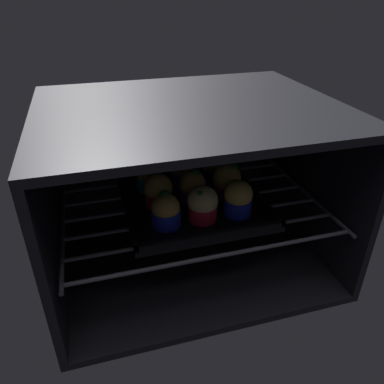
{
  "coord_description": "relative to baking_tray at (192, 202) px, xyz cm",
  "views": [
    {
      "loc": [
        -19.06,
        -45.87,
        56.77
      ],
      "look_at": [
        0.0,
        20.46,
        17.18
      ],
      "focal_mm": 34.97,
      "sensor_mm": 36.0,
      "label": 1
    }
  ],
  "objects": [
    {
      "name": "muffin_row2_col2",
      "position": [
        7.35,
        7.56,
        3.88
      ],
      "size": [
        5.63,
        5.63,
        7.43
      ],
      "color": "#1928B7",
      "rests_on": "baking_tray"
    },
    {
      "name": "muffin_row2_col0",
      "position": [
        -7.86,
        7.52,
        3.65
      ],
      "size": [
        5.63,
        5.63,
        6.86
      ],
      "color": "#0C8C84",
      "rests_on": "baking_tray"
    },
    {
      "name": "muffin_row0_col0",
      "position": [
        -7.33,
        -7.51,
        3.63
      ],
      "size": [
        5.63,
        5.63,
        7.23
      ],
      "color": "#1928B7",
      "rests_on": "baking_tray"
    },
    {
      "name": "muffin_row2_col1",
      "position": [
        0.1,
        7.77,
        3.57
      ],
      "size": [
        5.63,
        5.63,
        6.61
      ],
      "color": "#7A238C",
      "rests_on": "baking_tray"
    },
    {
      "name": "muffin_row0_col1",
      "position": [
        0.12,
        -7.57,
        3.98
      ],
      "size": [
        6.02,
        6.02,
        7.23
      ],
      "color": "red",
      "rests_on": "baking_tray"
    },
    {
      "name": "muffin_row1_col0",
      "position": [
        -7.23,
        0.03,
        3.87
      ],
      "size": [
        6.02,
        6.02,
        7.19
      ],
      "color": "red",
      "rests_on": "baking_tray"
    },
    {
      "name": "muffin_row1_col2",
      "position": [
        7.72,
        -0.32,
        4.2
      ],
      "size": [
        6.19,
        6.19,
        7.71
      ],
      "color": "#7A238C",
      "rests_on": "baking_tray"
    },
    {
      "name": "baking_tray",
      "position": [
        0.0,
        0.0,
        0.0
      ],
      "size": [
        29.09,
        29.09,
        2.2
      ],
      "color": "black",
      "rests_on": "oven_rack"
    },
    {
      "name": "oven_rack",
      "position": [
        0.0,
        1.54,
        -1.09
      ],
      "size": [
        54.8,
        42.0,
        0.8
      ],
      "color": "#51515B",
      "rests_on": "oven_cavity"
    },
    {
      "name": "muffin_row0_col2",
      "position": [
        7.41,
        -7.4,
        4.07
      ],
      "size": [
        5.74,
        5.74,
        7.37
      ],
      "color": "#1928B7",
      "rests_on": "baking_tray"
    },
    {
      "name": "oven_cavity",
      "position": [
        0.0,
        5.79,
        2.31
      ],
      "size": [
        59.0,
        47.0,
        37.0
      ],
      "color": "black",
      "rests_on": "ground"
    },
    {
      "name": "muffin_row1_col1",
      "position": [
        0.1,
        -0.33,
        3.93
      ],
      "size": [
        5.63,
        5.63,
        7.68
      ],
      "color": "#7A238C",
      "rests_on": "baking_tray"
    }
  ]
}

